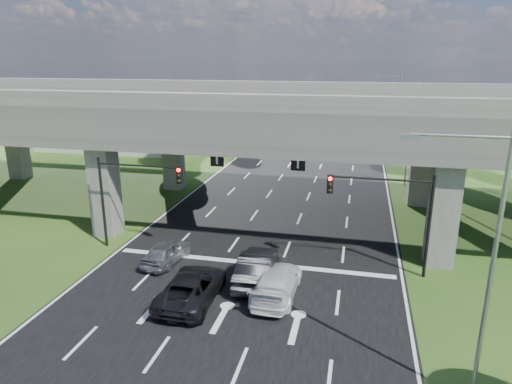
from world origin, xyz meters
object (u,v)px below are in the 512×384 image
at_px(streetlight_near, 481,253).
at_px(streetlight_far, 406,125).
at_px(car_silver, 167,252).
at_px(car_white, 277,282).
at_px(signal_right, 390,205).
at_px(car_trailing, 192,287).
at_px(streetlight_beyond, 395,107).
at_px(car_dark, 258,267).
at_px(signal_left, 132,187).

relative_size(streetlight_near, streetlight_far, 1.00).
bearing_deg(car_silver, car_white, 167.84).
relative_size(signal_right, streetlight_near, 0.60).
distance_m(car_silver, car_trailing, 4.97).
height_order(streetlight_near, streetlight_beyond, same).
height_order(streetlight_near, car_trailing, streetlight_near).
xyz_separation_m(streetlight_far, car_dark, (-9.22, -22.66, -4.96)).
xyz_separation_m(signal_left, car_trailing, (5.92, -5.45, -3.40)).
xyz_separation_m(streetlight_near, car_white, (-7.88, 5.96, -5.06)).
height_order(signal_left, car_white, signal_left).
bearing_deg(signal_left, streetlight_far, 48.22).
bearing_deg(car_trailing, streetlight_beyond, -106.67).
xyz_separation_m(signal_left, car_dark, (8.71, -2.60, -3.30)).
xyz_separation_m(signal_left, streetlight_beyond, (17.92, 36.06, 1.66)).
xyz_separation_m(streetlight_near, car_dark, (-9.22, 7.34, -4.96)).
height_order(streetlight_near, streetlight_far, same).
bearing_deg(streetlight_far, car_trailing, -115.20).
height_order(car_dark, car_trailing, car_dark).
bearing_deg(car_silver, signal_left, -22.45).
xyz_separation_m(streetlight_near, streetlight_far, (0.00, 30.00, 0.00)).
xyz_separation_m(streetlight_beyond, car_dark, (-9.22, -38.66, -4.96)).
bearing_deg(car_white, car_trailing, 20.68).
height_order(signal_right, streetlight_beyond, streetlight_beyond).
xyz_separation_m(signal_right, car_trailing, (-9.73, -5.45, -3.40)).
height_order(streetlight_beyond, car_white, streetlight_beyond).
bearing_deg(car_silver, streetlight_near, 157.36).
bearing_deg(car_dark, streetlight_beyond, -105.14).
distance_m(signal_left, streetlight_near, 20.56).
bearing_deg(car_trailing, streetlight_near, 158.94).
bearing_deg(streetlight_beyond, car_dark, -103.41).
relative_size(car_silver, car_white, 0.77).
relative_size(streetlight_near, car_dark, 1.92).
bearing_deg(car_dark, car_trailing, 43.90).
height_order(streetlight_far, car_dark, streetlight_far).
bearing_deg(streetlight_beyond, car_silver, -111.86).
height_order(car_white, car_trailing, car_trailing).
xyz_separation_m(car_silver, car_white, (7.21, -2.42, 0.07)).
distance_m(streetlight_far, car_white, 25.80).
bearing_deg(car_dark, signal_left, -18.38).
height_order(signal_left, car_dark, signal_left).
bearing_deg(car_white, car_dark, -44.85).
height_order(signal_right, car_trailing, signal_right).
height_order(streetlight_far, car_trailing, streetlight_far).
bearing_deg(streetlight_near, car_white, 142.90).
relative_size(signal_left, car_white, 1.15).
distance_m(signal_right, streetlight_near, 10.33).
xyz_separation_m(signal_right, streetlight_far, (2.27, 20.06, 1.66)).
relative_size(signal_right, car_silver, 1.50).
bearing_deg(car_white, car_silver, -17.51).
height_order(signal_right, car_white, signal_right).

